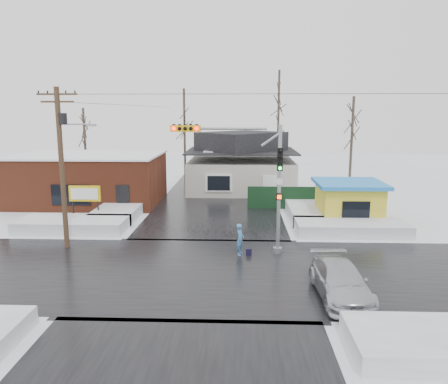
{
  "coord_description": "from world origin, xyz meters",
  "views": [
    {
      "loc": [
        1.92,
        -20.18,
        7.73
      ],
      "look_at": [
        0.96,
        5.1,
        3.0
      ],
      "focal_mm": 35.0,
      "sensor_mm": 36.0,
      "label": 1
    }
  ],
  "objects_px": {
    "traffic_signal": "(250,171)",
    "car": "(340,281)",
    "marquee_sign": "(85,195)",
    "utility_pole": "(62,159)",
    "kiosk": "(349,202)",
    "pedestrian": "(240,240)"
  },
  "relations": [
    {
      "from": "pedestrian",
      "to": "kiosk",
      "type": "bearing_deg",
      "value": -33.19
    },
    {
      "from": "utility_pole",
      "to": "marquee_sign",
      "type": "relative_size",
      "value": 3.53
    },
    {
      "from": "marquee_sign",
      "to": "pedestrian",
      "type": "xyz_separation_m",
      "value": [
        10.92,
        -6.95,
        -1.06
      ]
    },
    {
      "from": "utility_pole",
      "to": "kiosk",
      "type": "xyz_separation_m",
      "value": [
        17.43,
        6.49,
        -3.65
      ]
    },
    {
      "from": "utility_pole",
      "to": "car",
      "type": "xyz_separation_m",
      "value": [
        14.06,
        -6.28,
        -4.41
      ]
    },
    {
      "from": "traffic_signal",
      "to": "pedestrian",
      "type": "height_order",
      "value": "traffic_signal"
    },
    {
      "from": "marquee_sign",
      "to": "utility_pole",
      "type": "bearing_deg",
      "value": -79.87
    },
    {
      "from": "traffic_signal",
      "to": "pedestrian",
      "type": "bearing_deg",
      "value": -140.29
    },
    {
      "from": "kiosk",
      "to": "utility_pole",
      "type": "bearing_deg",
      "value": -159.56
    },
    {
      "from": "utility_pole",
      "to": "car",
      "type": "height_order",
      "value": "utility_pole"
    },
    {
      "from": "traffic_signal",
      "to": "utility_pole",
      "type": "distance_m",
      "value": 10.39
    },
    {
      "from": "traffic_signal",
      "to": "marquee_sign",
      "type": "xyz_separation_m",
      "value": [
        -11.43,
        6.53,
        -2.62
      ]
    },
    {
      "from": "marquee_sign",
      "to": "car",
      "type": "relative_size",
      "value": 0.53
    },
    {
      "from": "traffic_signal",
      "to": "utility_pole",
      "type": "xyz_separation_m",
      "value": [
        -10.36,
        0.53,
        0.57
      ]
    },
    {
      "from": "traffic_signal",
      "to": "kiosk",
      "type": "bearing_deg",
      "value": 44.84
    },
    {
      "from": "marquee_sign",
      "to": "pedestrian",
      "type": "relative_size",
      "value": 1.48
    },
    {
      "from": "pedestrian",
      "to": "traffic_signal",
      "type": "bearing_deg",
      "value": -38.01
    },
    {
      "from": "traffic_signal",
      "to": "car",
      "type": "distance_m",
      "value": 7.84
    },
    {
      "from": "pedestrian",
      "to": "car",
      "type": "xyz_separation_m",
      "value": [
        4.2,
        -5.33,
        -0.16
      ]
    },
    {
      "from": "marquee_sign",
      "to": "kiosk",
      "type": "bearing_deg",
      "value": 1.55
    },
    {
      "from": "traffic_signal",
      "to": "utility_pole",
      "type": "relative_size",
      "value": 0.78
    },
    {
      "from": "traffic_signal",
      "to": "car",
      "type": "xyz_separation_m",
      "value": [
        3.69,
        -5.75,
        -3.84
      ]
    }
  ]
}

